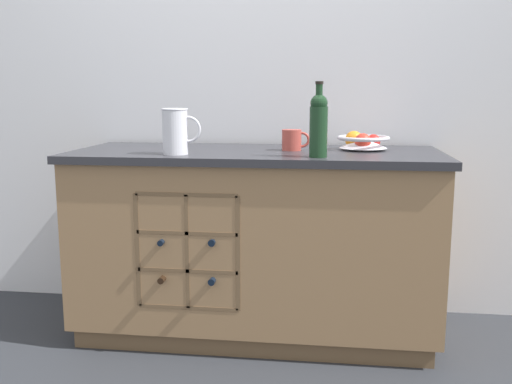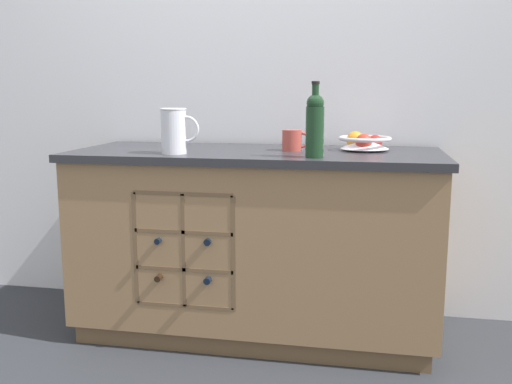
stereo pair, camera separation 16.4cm
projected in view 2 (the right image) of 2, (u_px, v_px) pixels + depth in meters
name	position (u px, v px, depth m)	size (l,w,h in m)	color
ground_plane	(256.00, 330.00, 2.79)	(14.00, 14.00, 0.00)	#2D3035
back_wall	(270.00, 68.00, 2.95)	(4.40, 0.06, 2.55)	white
kitchen_island	(255.00, 242.00, 2.71)	(1.70, 0.71, 0.88)	brown
fruit_bowl	(364.00, 142.00, 2.63)	(0.24, 0.24, 0.09)	silver
white_pitcher	(174.00, 130.00, 2.49)	(0.17, 0.12, 0.20)	white
ceramic_mug	(293.00, 140.00, 2.63)	(0.13, 0.09, 0.10)	#B7473D
standing_wine_bottle	(315.00, 124.00, 2.34)	(0.08, 0.08, 0.31)	#19381E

